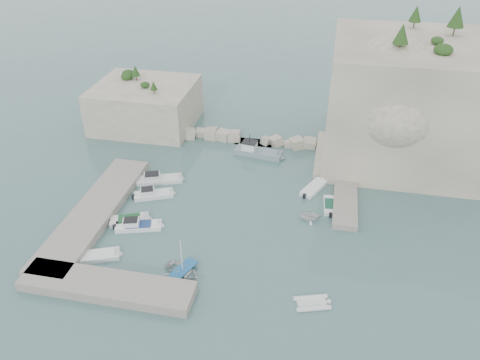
% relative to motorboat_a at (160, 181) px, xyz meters
% --- Properties ---
extents(ground, '(400.00, 400.00, 0.00)m').
position_rel_motorboat_a_xyz_m(ground, '(11.82, -8.05, 0.00)').
color(ground, '#486D6C').
rests_on(ground, ground).
extents(cliff_east, '(26.00, 22.00, 17.00)m').
position_rel_motorboat_a_xyz_m(cliff_east, '(34.82, 14.95, 8.50)').
color(cliff_east, beige).
rests_on(cliff_east, ground).
extents(cliff_terrace, '(8.00, 10.00, 2.50)m').
position_rel_motorboat_a_xyz_m(cliff_terrace, '(24.82, 9.95, 1.25)').
color(cliff_terrace, beige).
rests_on(cliff_terrace, ground).
extents(outcrop_west, '(16.00, 14.00, 7.00)m').
position_rel_motorboat_a_xyz_m(outcrop_west, '(-8.18, 16.95, 3.50)').
color(outcrop_west, beige).
rests_on(outcrop_west, ground).
extents(quay_west, '(5.00, 24.00, 1.10)m').
position_rel_motorboat_a_xyz_m(quay_west, '(-5.18, -9.05, 0.55)').
color(quay_west, '#9E9689').
rests_on(quay_west, ground).
extents(quay_south, '(18.00, 4.00, 1.10)m').
position_rel_motorboat_a_xyz_m(quay_south, '(1.82, -20.55, 0.55)').
color(quay_south, '#9E9689').
rests_on(quay_south, ground).
extents(ledge_east, '(3.00, 16.00, 0.80)m').
position_rel_motorboat_a_xyz_m(ledge_east, '(25.32, 1.95, 0.40)').
color(ledge_east, '#9E9689').
rests_on(ledge_east, ground).
extents(breakwater, '(28.00, 3.00, 1.40)m').
position_rel_motorboat_a_xyz_m(breakwater, '(10.82, 13.95, 0.70)').
color(breakwater, beige).
rests_on(breakwater, ground).
extents(motorboat_a, '(7.20, 4.24, 1.40)m').
position_rel_motorboat_a_xyz_m(motorboat_a, '(0.00, 0.00, 0.00)').
color(motorboat_a, silver).
rests_on(motorboat_a, ground).
extents(motorboat_b, '(5.87, 3.90, 1.40)m').
position_rel_motorboat_a_xyz_m(motorboat_b, '(0.53, -3.67, 0.00)').
color(motorboat_b, silver).
rests_on(motorboat_b, ground).
extents(motorboat_c, '(5.47, 3.67, 0.70)m').
position_rel_motorboat_a_xyz_m(motorboat_c, '(-0.50, -9.41, 0.00)').
color(motorboat_c, silver).
rests_on(motorboat_c, ground).
extents(motorboat_d, '(6.22, 3.41, 1.40)m').
position_rel_motorboat_a_xyz_m(motorboat_d, '(1.09, -10.38, 0.00)').
color(motorboat_d, white).
rests_on(motorboat_d, ground).
extents(motorboat_e, '(4.85, 3.38, 0.70)m').
position_rel_motorboat_a_xyz_m(motorboat_e, '(-1.06, -16.12, 0.00)').
color(motorboat_e, white).
rests_on(motorboat_e, ground).
extents(rowboat, '(4.92, 4.29, 0.85)m').
position_rel_motorboat_a_xyz_m(rowboat, '(8.59, -16.65, 0.00)').
color(rowboat, silver).
rests_on(rowboat, ground).
extents(inflatable_dinghy, '(4.11, 2.86, 0.44)m').
position_rel_motorboat_a_xyz_m(inflatable_dinghy, '(22.36, -18.31, 0.00)').
color(inflatable_dinghy, silver).
rests_on(inflatable_dinghy, ground).
extents(tender_east_a, '(3.19, 2.84, 1.54)m').
position_rel_motorboat_a_xyz_m(tender_east_a, '(21.05, -4.57, 0.00)').
color(tender_east_a, white).
rests_on(tender_east_a, ground).
extents(tender_east_b, '(1.83, 4.53, 0.70)m').
position_rel_motorboat_a_xyz_m(tender_east_b, '(23.41, -1.53, 0.00)').
color(tender_east_b, silver).
rests_on(tender_east_b, ground).
extents(tender_east_c, '(3.81, 5.55, 0.70)m').
position_rel_motorboat_a_xyz_m(tender_east_c, '(21.13, 2.16, 0.00)').
color(tender_east_c, white).
rests_on(tender_east_c, ground).
extents(tender_east_d, '(4.78, 3.64, 1.74)m').
position_rel_motorboat_a_xyz_m(tender_east_d, '(22.82, 6.89, 0.00)').
color(tender_east_d, silver).
rests_on(tender_east_d, ground).
extents(work_boat, '(8.12, 3.33, 2.20)m').
position_rel_motorboat_a_xyz_m(work_boat, '(12.25, 9.96, 0.00)').
color(work_boat, gray).
rests_on(work_boat, ground).
extents(rowboat_mast, '(0.10, 0.10, 4.20)m').
position_rel_motorboat_a_xyz_m(rowboat_mast, '(8.59, -16.65, 2.53)').
color(rowboat_mast, white).
rests_on(rowboat_mast, rowboat).
extents(vegetation, '(53.48, 13.88, 13.40)m').
position_rel_motorboat_a_xyz_m(vegetation, '(29.66, 16.36, 17.93)').
color(vegetation, '#1E4219').
rests_on(vegetation, ground).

